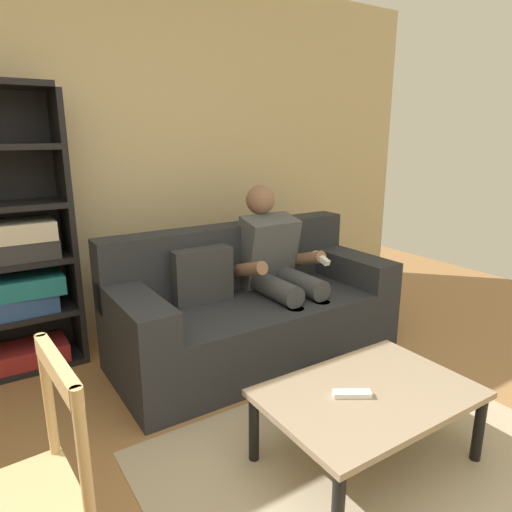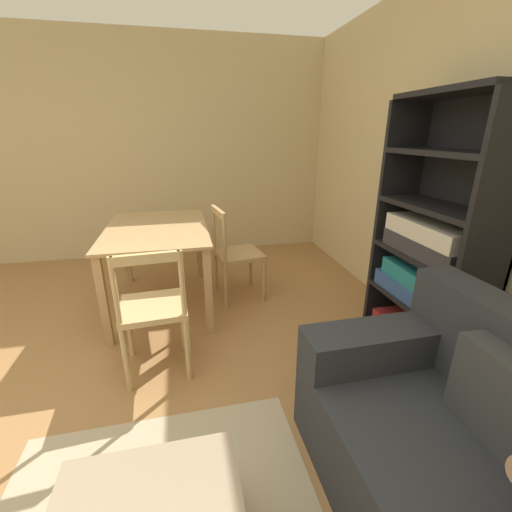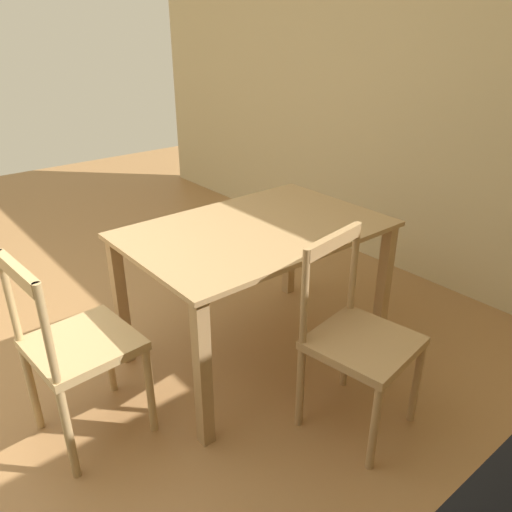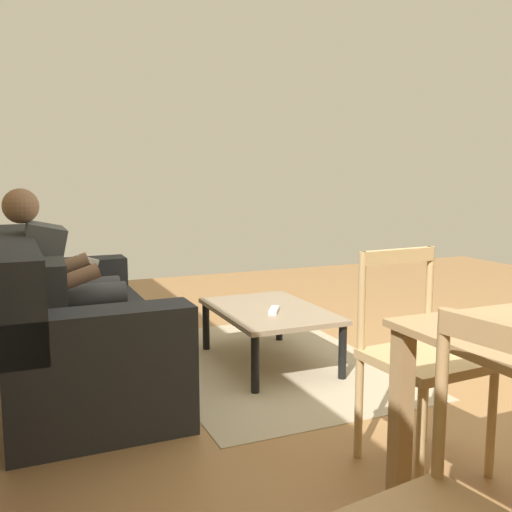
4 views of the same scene
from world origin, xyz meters
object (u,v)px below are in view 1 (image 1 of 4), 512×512
(couch, at_px, (250,310))
(tv_remote, at_px, (352,394))
(coffee_table, at_px, (368,399))
(person_lounging, at_px, (277,267))

(couch, bearing_deg, tv_remote, -100.54)
(coffee_table, relative_size, tv_remote, 5.70)
(couch, relative_size, coffee_table, 1.99)
(tv_remote, bearing_deg, coffee_table, -64.25)
(person_lounging, relative_size, tv_remote, 6.79)
(person_lounging, bearing_deg, coffee_table, -106.22)
(person_lounging, distance_m, coffee_table, 1.32)
(couch, xyz_separation_m, tv_remote, (-0.23, -1.22, 0.05))
(person_lounging, bearing_deg, tv_remote, -110.46)
(couch, distance_m, person_lounging, 0.36)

